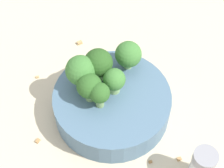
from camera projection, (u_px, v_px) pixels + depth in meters
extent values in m
plane|color=beige|center=(112.00, 111.00, 0.63)|extent=(3.00, 3.00, 0.00)
cylinder|color=slate|center=(112.00, 104.00, 0.62)|extent=(0.19, 0.19, 0.05)
cylinder|color=#84AD66|center=(114.00, 86.00, 0.59)|extent=(0.02, 0.02, 0.02)
sphere|color=#3D7533|center=(114.00, 79.00, 0.58)|extent=(0.04, 0.04, 0.04)
cylinder|color=#84AD66|center=(128.00, 62.00, 0.62)|extent=(0.02, 0.02, 0.02)
sphere|color=#3D7533|center=(128.00, 54.00, 0.61)|extent=(0.04, 0.04, 0.04)
cylinder|color=#84AD66|center=(99.00, 72.00, 0.61)|extent=(0.03, 0.03, 0.03)
sphere|color=#28511E|center=(98.00, 63.00, 0.59)|extent=(0.05, 0.05, 0.05)
cylinder|color=#7A9E5B|center=(100.00, 100.00, 0.58)|extent=(0.02, 0.02, 0.03)
sphere|color=#2D5B23|center=(100.00, 93.00, 0.56)|extent=(0.03, 0.03, 0.03)
cylinder|color=#8EB770|center=(82.00, 79.00, 0.60)|extent=(0.03, 0.03, 0.03)
sphere|color=#3D7533|center=(81.00, 70.00, 0.58)|extent=(0.05, 0.05, 0.05)
cylinder|color=#84AD66|center=(90.00, 94.00, 0.58)|extent=(0.02, 0.02, 0.03)
sphere|color=#2D5B23|center=(89.00, 86.00, 0.57)|extent=(0.04, 0.04, 0.04)
cylinder|color=gray|center=(205.00, 158.00, 0.51)|extent=(0.04, 0.04, 0.02)
cube|color=#AD7F4C|center=(38.00, 140.00, 0.60)|extent=(0.01, 0.01, 0.01)
cube|color=#AD7F4C|center=(179.00, 158.00, 0.58)|extent=(0.00, 0.01, 0.01)
cube|color=tan|center=(81.00, 41.00, 0.73)|extent=(0.01, 0.01, 0.01)
cube|color=tan|center=(37.00, 77.00, 0.68)|extent=(0.00, 0.01, 0.01)
cube|color=olive|center=(150.00, 161.00, 0.58)|extent=(0.00, 0.01, 0.01)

